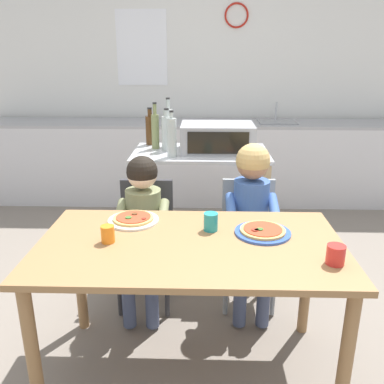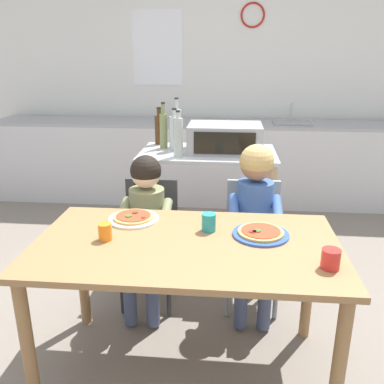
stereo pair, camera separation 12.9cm
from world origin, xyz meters
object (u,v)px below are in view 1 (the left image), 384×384
(child_in_olive_shirt, at_px, (142,217))
(pizza_plate_white, at_px, (133,219))
(dining_chair_left, at_px, (146,234))
(drinking_cup_teal, at_px, (211,222))
(bottle_slim_sauce, at_px, (168,127))
(dining_table, at_px, (190,261))
(toaster_oven, at_px, (217,138))
(bottle_brown_beer, at_px, (155,130))
(bottle_dark_olive_oil, at_px, (172,137))
(drinking_cup_orange, at_px, (108,234))
(kitchen_island_cart, at_px, (200,192))
(child_in_blue_striped_shirt, at_px, (252,208))
(bottle_squat_spirits, at_px, (150,129))
(drinking_cup_red, at_px, (336,255))
(bottle_clear_vinegar, at_px, (167,133))
(pizza_plate_blue_rimmed, at_px, (263,231))

(child_in_olive_shirt, relative_size, pizza_plate_white, 3.71)
(dining_chair_left, distance_m, drinking_cup_teal, 0.74)
(bottle_slim_sauce, xyz_separation_m, dining_table, (0.21, -1.31, -0.42))
(toaster_oven, xyz_separation_m, bottle_brown_beer, (-0.46, 0.07, 0.04))
(toaster_oven, distance_m, drinking_cup_teal, 1.05)
(bottle_dark_olive_oil, bearing_deg, drinking_cup_orange, -103.07)
(kitchen_island_cart, xyz_separation_m, dining_chair_left, (-0.35, -0.49, -0.13))
(child_in_olive_shirt, xyz_separation_m, child_in_blue_striped_shirt, (0.67, 0.04, 0.05))
(bottle_squat_spirits, bearing_deg, bottle_slim_sauce, -26.64)
(dining_chair_left, bearing_deg, drinking_cup_red, -42.58)
(bottle_brown_beer, bearing_deg, drinking_cup_red, -57.22)
(drinking_cup_orange, bearing_deg, dining_chair_left, 83.40)
(bottle_brown_beer, height_order, drinking_cup_orange, bottle_brown_beer)
(bottle_dark_olive_oil, bearing_deg, drinking_cup_red, -56.41)
(bottle_slim_sauce, bearing_deg, bottle_squat_spirits, 153.36)
(bottle_dark_olive_oil, distance_m, bottle_brown_beer, 0.29)
(bottle_dark_olive_oil, height_order, dining_chair_left, bottle_dark_olive_oil)
(bottle_clear_vinegar, xyz_separation_m, bottle_squat_spirits, (-0.15, 0.21, -0.01))
(pizza_plate_white, distance_m, drinking_cup_teal, 0.42)
(bottle_squat_spirits, xyz_separation_m, dining_chair_left, (0.05, -0.72, -0.56))
(kitchen_island_cart, relative_size, bottle_squat_spirits, 3.42)
(bottle_slim_sauce, bearing_deg, pizza_plate_blue_rimmed, -64.83)
(bottle_brown_beer, height_order, pizza_plate_blue_rimmed, bottle_brown_beer)
(bottle_dark_olive_oil, bearing_deg, child_in_olive_shirt, -109.11)
(toaster_oven, xyz_separation_m, bottle_slim_sauce, (-0.37, 0.14, 0.05))
(kitchen_island_cart, xyz_separation_m, bottle_slim_sauce, (-0.25, 0.16, 0.46))
(kitchen_island_cart, height_order, bottle_clear_vinegar, bottle_clear_vinegar)
(toaster_oven, height_order, child_in_blue_striped_shirt, toaster_oven)
(bottle_clear_vinegar, bearing_deg, bottle_squat_spirits, 125.47)
(dining_table, relative_size, dining_chair_left, 1.79)
(bottle_brown_beer, bearing_deg, bottle_squat_spirits, 111.49)
(dining_chair_left, xyz_separation_m, drinking_cup_teal, (0.41, -0.53, 0.31))
(bottle_clear_vinegar, height_order, drinking_cup_teal, bottle_clear_vinegar)
(bottle_squat_spirits, distance_m, child_in_blue_striped_shirt, 1.12)
(bottle_squat_spirits, relative_size, drinking_cup_red, 3.35)
(toaster_oven, distance_m, bottle_clear_vinegar, 0.37)
(bottle_clear_vinegar, height_order, bottle_brown_beer, bottle_brown_beer)
(bottle_slim_sauce, height_order, pizza_plate_white, bottle_slim_sauce)
(kitchen_island_cart, distance_m, drinking_cup_orange, 1.25)
(bottle_squat_spirits, distance_m, pizza_plate_white, 1.18)
(dining_table, xyz_separation_m, dining_chair_left, (-0.31, 0.67, -0.17))
(drinking_cup_teal, height_order, drinking_cup_red, drinking_cup_teal)
(child_in_blue_striped_shirt, bearing_deg, dining_chair_left, 172.92)
(bottle_squat_spirits, xyz_separation_m, drinking_cup_teal, (0.46, -1.24, -0.24))
(bottle_dark_olive_oil, xyz_separation_m, dining_table, (0.16, -0.99, -0.41))
(bottle_dark_olive_oil, xyz_separation_m, bottle_squat_spirits, (-0.20, 0.40, -0.02))
(toaster_oven, xyz_separation_m, pizza_plate_blue_rimmed, (0.20, -1.06, -0.26))
(toaster_oven, relative_size, pizza_plate_blue_rimmed, 1.88)
(child_in_blue_striped_shirt, bearing_deg, kitchen_island_cart, 119.25)
(kitchen_island_cart, bearing_deg, drinking_cup_red, -66.49)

